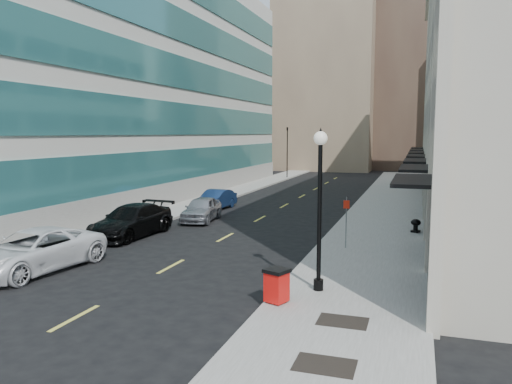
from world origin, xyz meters
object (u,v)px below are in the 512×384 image
Objects in this scene: car_blue_sedan at (216,200)px; urn_planter at (416,224)px; traffic_signal at (287,130)px; trash_bin at (277,284)px; car_white_van at (33,251)px; car_black_pickup at (131,221)px; car_silver_sedan at (202,209)px; lamppost at (320,196)px; sign_post at (346,215)px.

car_blue_sedan is 5.87× the size of urn_planter.
traffic_signal is 44.88m from trash_bin.
car_black_pickup is at bearing 97.35° from car_white_van.
car_white_van is at bearing -89.05° from traffic_signal.
car_silver_sedan is at bearing -73.16° from car_blue_sedan.
lamppost is 2.30× the size of sign_post.
lamppost is (11.20, -6.35, 2.53)m from car_black_pickup.
car_white_van is (0.70, -42.30, -4.90)m from traffic_signal.
car_black_pickup is 7.94× the size of urn_planter.
sign_post reaches higher than car_blue_sedan.
trash_bin reaches higher than urn_planter.
trash_bin is (8.60, -13.39, -0.01)m from car_silver_sedan.
traffic_signal reaches higher than urn_planter.
car_black_pickup reaches higher than car_white_van.
car_white_van is at bearing -163.88° from trash_bin.
car_silver_sedan is 0.80× the size of lamppost.
car_black_pickup is 1.04× the size of lamppost.
car_silver_sedan is (1.60, 12.43, -0.07)m from car_white_van.
urn_planter is (14.94, -30.28, -5.13)m from traffic_signal.
car_black_pickup is 5.26× the size of trash_bin.
car_silver_sedan is at bearing 129.27° from lamppost.
sign_post is (11.90, -35.07, -4.04)m from traffic_signal.
car_black_pickup reaches higher than car_silver_sedan.
car_silver_sedan is 15.91m from trash_bin.
car_white_van is 17.09m from car_blue_sedan.
sign_post is at bearing -38.28° from car_blue_sedan.
car_blue_sedan reaches higher than urn_planter.
car_white_van reaches higher than urn_planter.
lamppost reaches higher than urn_planter.
car_white_van is 2.49× the size of sign_post.
car_white_van is 7.04m from car_black_pickup.
car_blue_sedan is 14.56m from urn_planter.
urn_planter is at bearing 22.48° from car_black_pickup.
car_black_pickup is 1.30× the size of car_silver_sedan.
urn_planter is (14.24, 12.02, -0.23)m from car_white_van.
car_white_van is at bearing -139.84° from urn_planter.
car_black_pickup reaches higher than trash_bin.
trash_bin is 0.46× the size of sign_post.
car_black_pickup is at bearing 150.44° from lamppost.
car_black_pickup is (0.00, 7.04, 0.01)m from car_white_van.
traffic_signal is at bearing 94.23° from sign_post.
lamppost is at bearing -104.52° from sign_post.
urn_planter is at bearing 74.97° from lamppost.
sign_post is at bearing 40.21° from car_white_van.
car_silver_sedan is at bearing 90.02° from car_white_van.
traffic_signal is 1.23× the size of car_black_pickup.
trash_bin is 3.25m from lamppost.
car_silver_sedan is 1.85× the size of sign_post.
sign_post reaches higher than car_white_van.
car_blue_sedan is (1.29, -25.22, -5.02)m from traffic_signal.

